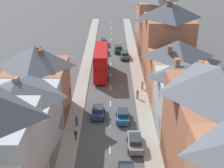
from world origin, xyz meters
name	(u,v)px	position (x,y,z in m)	size (l,w,h in m)	color
pavement_left	(83,83)	(-5.10, 38.00, 0.07)	(2.20, 104.00, 0.14)	gray
pavement_right	(139,83)	(5.10, 38.00, 0.07)	(2.20, 104.00, 0.14)	gray
centre_line_dashes	(111,88)	(0.00, 36.00, 0.01)	(0.14, 97.80, 0.01)	silver
terrace_row_right	(183,77)	(10.19, 26.20, 6.22)	(8.00, 75.55, 14.38)	#935138
double_decker_bus_lead	(101,61)	(-1.81, 41.71, 2.82)	(2.74, 10.80, 5.30)	#B70F0F
car_near_silver	(103,50)	(-1.80, 54.87, 0.83)	(1.90, 3.87, 1.64)	black
car_parked_left_a	(119,49)	(1.80, 55.69, 0.82)	(1.90, 4.10, 1.63)	#144728
car_mid_black	(123,115)	(1.80, 24.90, 0.84)	(1.90, 4.01, 1.68)	#236093
car_parked_left_b	(125,55)	(3.10, 51.26, 0.80)	(1.90, 4.07, 1.57)	#4C515B
car_mid_white	(98,111)	(-1.80, 26.07, 0.84)	(1.90, 3.80, 1.69)	navy
car_far_grey	(135,142)	(3.10, 18.42, 0.84)	(1.90, 4.28, 1.66)	gray
car_parked_right_b	(104,42)	(-1.80, 61.23, 0.86)	(1.90, 4.20, 1.71)	#B7BABF
pedestrian_mid_left	(76,134)	(-4.36, 19.74, 1.03)	(0.36, 0.22, 1.61)	brown
pedestrian_mid_right	(76,120)	(-4.64, 23.27, 1.03)	(0.36, 0.22, 1.61)	#3D4256
pedestrian_far_left	(138,94)	(4.39, 31.50, 1.03)	(0.36, 0.22, 1.61)	#3D4256
pedestrian_far_right	(142,84)	(5.49, 35.13, 1.03)	(0.36, 0.22, 1.61)	brown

